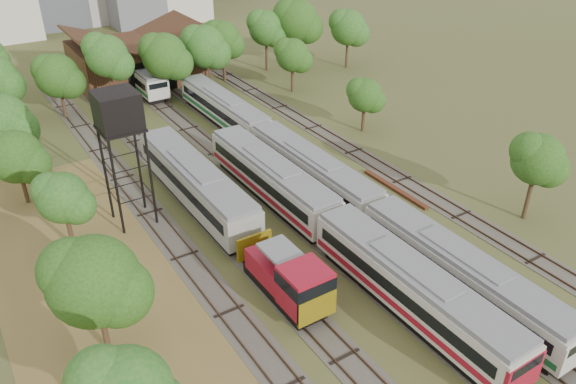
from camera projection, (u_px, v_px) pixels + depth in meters
ground at (477, 338)px, 35.07m from camera, size 240.00×240.00×0.00m
dry_grass_patch at (156, 375)px, 32.49m from camera, size 14.00×60.00×0.04m
tracks at (265, 178)px, 52.93m from camera, size 24.60×80.00×0.19m
railcar_red_set at (332, 226)px, 42.40m from camera, size 3.02×34.58×3.74m
railcar_green_set at (313, 171)px, 50.33m from camera, size 2.81×52.07×3.47m
railcar_rear at (136, 74)px, 73.93m from camera, size 2.82×16.08×3.49m
shunter_locomotive at (291, 280)px, 37.06m from camera, size 2.90×8.10×3.79m
old_grey_coach at (196, 183)px, 47.78m from camera, size 3.14×18.00×3.89m
water_tower at (118, 114)px, 41.98m from camera, size 3.24×3.24×11.19m
rail_pile_far at (395, 189)px, 50.98m from camera, size 0.51×8.10×0.26m
maintenance_shed at (137, 61)px, 75.34m from camera, size 16.45×11.55×7.58m
tree_band_left at (39, 184)px, 41.79m from camera, size 7.14×77.74×8.31m
tree_band_far at (197, 45)px, 70.87m from camera, size 50.79×10.30×9.79m
tree_band_right at (379, 94)px, 58.50m from camera, size 4.47×40.18×7.59m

